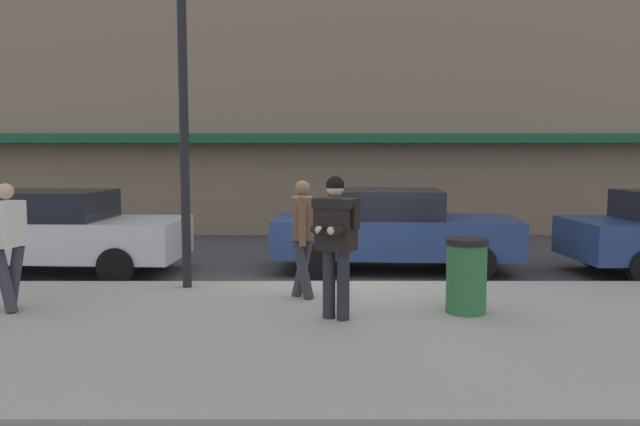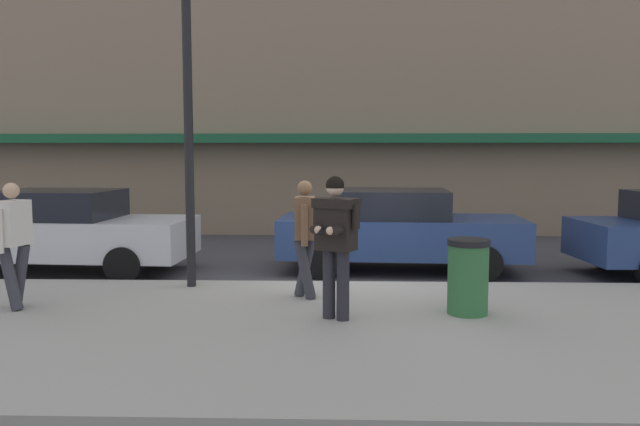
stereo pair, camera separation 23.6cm
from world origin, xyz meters
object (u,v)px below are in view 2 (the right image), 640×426
(parked_sedan_mid, at_px, (399,230))
(man_texting_on_phone, at_px, (336,232))
(pedestrian_dark_coat, at_px, (305,231))
(pedestrian_in_light_coat, at_px, (13,237))
(street_lamp_post, at_px, (188,93))
(parked_sedan_near, at_px, (66,231))
(trash_bin, at_px, (468,276))

(parked_sedan_mid, bearing_deg, man_texting_on_phone, -106.36)
(pedestrian_dark_coat, bearing_deg, man_texting_on_phone, -69.18)
(pedestrian_in_light_coat, bearing_deg, street_lamp_post, 35.77)
(parked_sedan_near, bearing_deg, pedestrian_in_light_coat, -77.47)
(man_texting_on_phone, bearing_deg, trash_bin, 10.70)
(pedestrian_in_light_coat, height_order, pedestrian_dark_coat, same)
(man_texting_on_phone, relative_size, trash_bin, 1.84)
(parked_sedan_near, height_order, trash_bin, parked_sedan_near)
(pedestrian_dark_coat, relative_size, trash_bin, 1.74)
(man_texting_on_phone, xyz_separation_m, pedestrian_in_light_coat, (-4.30, 0.42, -0.14))
(pedestrian_in_light_coat, distance_m, trash_bin, 6.04)
(pedestrian_dark_coat, distance_m, street_lamp_post, 2.82)
(street_lamp_post, bearing_deg, pedestrian_dark_coat, -21.09)
(man_texting_on_phone, bearing_deg, parked_sedan_mid, 73.64)
(parked_sedan_near, xyz_separation_m, trash_bin, (6.73, -3.30, -0.16))
(parked_sedan_mid, distance_m, trash_bin, 3.68)
(parked_sedan_near, height_order, pedestrian_in_light_coat, pedestrian_in_light_coat)
(parked_sedan_near, distance_m, trash_bin, 7.50)
(street_lamp_post, distance_m, trash_bin, 4.96)
(pedestrian_dark_coat, bearing_deg, parked_sedan_near, 151.83)
(man_texting_on_phone, bearing_deg, parked_sedan_near, 144.15)
(street_lamp_post, bearing_deg, man_texting_on_phone, -39.62)
(parked_sedan_mid, height_order, pedestrian_in_light_coat, pedestrian_in_light_coat)
(parked_sedan_mid, xyz_separation_m, trash_bin, (0.56, -3.63, -0.16))
(parked_sedan_mid, xyz_separation_m, street_lamp_post, (-3.43, -2.07, 2.35))
(parked_sedan_near, relative_size, pedestrian_dark_coat, 2.70)
(parked_sedan_mid, height_order, street_lamp_post, street_lamp_post)
(parked_sedan_mid, bearing_deg, pedestrian_in_light_coat, -147.08)
(street_lamp_post, height_order, trash_bin, street_lamp_post)
(parked_sedan_near, height_order, man_texting_on_phone, man_texting_on_phone)
(trash_bin, bearing_deg, street_lamp_post, 158.69)
(pedestrian_in_light_coat, distance_m, pedestrian_dark_coat, 3.93)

